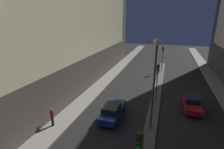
% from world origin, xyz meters
% --- Properties ---
extents(median_strip, '(1.14, 34.83, 0.12)m').
position_xyz_m(median_strip, '(0.00, 18.41, 0.06)').
color(median_strip, '#56544F').
rests_on(median_strip, ground).
extents(traffic_light_mid, '(0.32, 0.42, 4.60)m').
position_xyz_m(traffic_light_mid, '(0.00, 15.90, 3.50)').
color(traffic_light_mid, '#383838').
rests_on(traffic_light_mid, median_strip).
extents(traffic_light_far, '(0.32, 0.42, 4.60)m').
position_xyz_m(traffic_light_far, '(0.00, 29.39, 3.50)').
color(traffic_light_far, '#383838').
rests_on(traffic_light_far, median_strip).
extents(street_lamp, '(0.51, 0.51, 8.03)m').
position_xyz_m(street_lamp, '(0.00, 10.44, 5.54)').
color(street_lamp, '#383838').
rests_on(street_lamp, median_strip).
extents(car_left_lane, '(1.72, 4.54, 1.51)m').
position_xyz_m(car_left_lane, '(-3.91, 11.29, 0.76)').
color(car_left_lane, navy).
rests_on(car_left_lane, ground).
extents(car_right_lane, '(1.71, 4.14, 1.46)m').
position_xyz_m(car_right_lane, '(3.91, 15.54, 0.74)').
color(car_right_lane, maroon).
rests_on(car_right_lane, ground).
extents(pedestrian_on_left_sidewalk, '(0.32, 0.32, 1.73)m').
position_xyz_m(pedestrian_on_left_sidewalk, '(-8.66, 8.10, 1.07)').
color(pedestrian_on_left_sidewalk, black).
rests_on(pedestrian_on_left_sidewalk, sidewalk_left).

